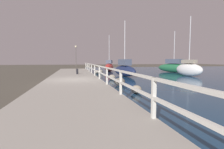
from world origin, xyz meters
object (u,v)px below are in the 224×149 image
(sailboat_red, at_px, (109,67))
(mooring_bollard, at_px, (77,71))
(sailboat_white, at_px, (189,69))
(sailboat_navy, at_px, (125,70))
(dock_lamp, at_px, (76,53))
(sailboat_green, at_px, (174,67))

(sailboat_red, bearing_deg, mooring_bollard, -104.04)
(sailboat_white, distance_m, sailboat_red, 12.60)
(mooring_bollard, bearing_deg, sailboat_navy, -3.11)
(dock_lamp, xyz_separation_m, sailboat_navy, (5.28, -4.56, -2.00))
(sailboat_green, bearing_deg, sailboat_red, 133.73)
(dock_lamp, relative_size, sailboat_white, 0.51)
(mooring_bollard, relative_size, sailboat_red, 0.10)
(mooring_bollard, bearing_deg, sailboat_red, 58.91)
(sailboat_white, bearing_deg, dock_lamp, 139.08)
(dock_lamp, height_order, sailboat_red, sailboat_red)
(sailboat_white, bearing_deg, sailboat_navy, 153.84)
(mooring_bollard, xyz_separation_m, sailboat_white, (12.42, -1.62, 0.21))
(mooring_bollard, relative_size, sailboat_green, 0.10)
(mooring_bollard, height_order, sailboat_white, sailboat_white)
(sailboat_navy, distance_m, sailboat_red, 9.04)
(dock_lamp, distance_m, sailboat_navy, 7.26)
(sailboat_red, bearing_deg, sailboat_navy, -73.32)
(sailboat_white, bearing_deg, mooring_bollard, 156.94)
(dock_lamp, xyz_separation_m, sailboat_green, (14.09, -0.24, -1.96))
(sailboat_green, bearing_deg, sailboat_white, -123.76)
(dock_lamp, xyz_separation_m, sailboat_white, (12.48, -5.90, -1.93))
(mooring_bollard, xyz_separation_m, dock_lamp, (-0.06, 4.28, 2.14))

